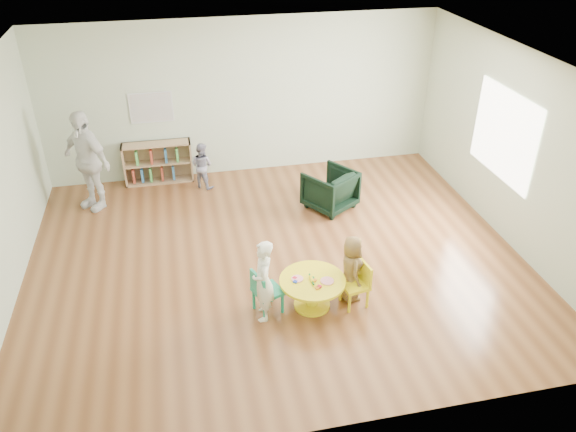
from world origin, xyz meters
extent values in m
plane|color=brown|center=(0.00, 0.00, 0.00)|extent=(7.00, 7.00, 0.00)
cube|color=white|center=(0.00, 0.00, 2.75)|extent=(7.00, 6.00, 0.10)
cube|color=#B0C3A6|center=(0.00, 3.00, 1.40)|extent=(7.00, 0.10, 2.80)
cube|color=#B0C3A6|center=(0.00, -3.00, 1.40)|extent=(7.00, 0.10, 2.80)
cube|color=#B0C3A6|center=(3.50, 0.00, 1.40)|extent=(0.10, 6.00, 2.80)
cube|color=white|center=(3.48, 0.30, 1.50)|extent=(0.02, 1.60, 1.30)
cylinder|color=yellow|center=(0.25, -1.13, 0.19)|extent=(0.15, 0.15, 0.38)
cylinder|color=yellow|center=(0.25, -1.13, 0.02)|extent=(0.46, 0.46, 0.04)
cylinder|color=yellow|center=(0.25, -1.13, 0.40)|extent=(0.84, 0.84, 0.04)
cylinder|color=pink|center=(0.06, -1.09, 0.43)|extent=(0.15, 0.15, 0.02)
cylinder|color=pink|center=(0.41, -1.21, 0.43)|extent=(0.17, 0.17, 0.02)
cylinder|color=yellow|center=(0.23, -1.15, 0.44)|extent=(0.05, 0.12, 0.04)
cylinder|color=#136C24|center=(0.23, -1.24, 0.44)|extent=(0.02, 0.05, 0.02)
cylinder|color=#136C24|center=(0.23, -1.07, 0.44)|extent=(0.02, 0.05, 0.02)
cube|color=red|center=(0.03, -1.07, 0.43)|extent=(0.07, 0.07, 0.02)
cube|color=orange|center=(0.26, -1.32, 0.43)|extent=(0.05, 0.06, 0.02)
cube|color=#1935BD|center=(0.02, -1.14, 0.43)|extent=(0.07, 0.07, 0.02)
cube|color=#136C24|center=(0.25, -1.12, 0.43)|extent=(0.06, 0.05, 0.02)
cube|color=red|center=(0.29, -1.30, 0.43)|extent=(0.07, 0.07, 0.02)
cube|color=orange|center=(0.26, -1.16, 0.43)|extent=(0.07, 0.06, 0.02)
cube|color=#1B956E|center=(-0.32, -1.10, 0.31)|extent=(0.42, 0.42, 0.04)
cube|color=#1B956E|center=(-0.45, -1.16, 0.47)|extent=(0.15, 0.32, 0.28)
cylinder|color=#1B956E|center=(-0.49, -1.03, 0.14)|extent=(0.04, 0.04, 0.28)
cylinder|color=#1B956E|center=(-0.39, -1.27, 0.14)|extent=(0.04, 0.04, 0.28)
cylinder|color=#1B956E|center=(-0.24, -0.93, 0.14)|extent=(0.04, 0.04, 0.28)
cylinder|color=#1B956E|center=(-0.15, -1.18, 0.14)|extent=(0.04, 0.04, 0.28)
cube|color=yellow|center=(0.78, -1.20, 0.30)|extent=(0.37, 0.37, 0.04)
cube|color=yellow|center=(0.92, -1.18, 0.46)|extent=(0.08, 0.32, 0.28)
cylinder|color=yellow|center=(0.93, -1.31, 0.14)|extent=(0.04, 0.04, 0.28)
cylinder|color=yellow|center=(0.89, -1.06, 0.14)|extent=(0.04, 0.04, 0.28)
cylinder|color=yellow|center=(0.68, -1.35, 0.14)|extent=(0.04, 0.04, 0.28)
cylinder|color=yellow|center=(0.63, -1.10, 0.14)|extent=(0.04, 0.04, 0.28)
cube|color=#A07E59|center=(-2.19, 2.83, 0.38)|extent=(0.03, 0.30, 0.75)
cube|color=#A07E59|center=(-1.01, 2.83, 0.38)|extent=(0.03, 0.30, 0.75)
cube|color=#A07E59|center=(-1.60, 2.83, 0.01)|extent=(1.20, 0.30, 0.03)
cube|color=#A07E59|center=(-1.60, 2.83, 0.73)|extent=(1.20, 0.30, 0.03)
cube|color=#A07E59|center=(-1.60, 2.83, 0.38)|extent=(1.14, 0.28, 0.03)
cube|color=#A07E59|center=(-1.60, 2.97, 0.38)|extent=(1.20, 0.02, 0.75)
cube|color=#B44430|center=(-2.05, 2.81, 0.18)|extent=(0.04, 0.18, 0.26)
cube|color=teal|center=(-1.90, 2.81, 0.18)|extent=(0.04, 0.18, 0.26)
cube|color=#56BB56|center=(-1.75, 2.81, 0.18)|extent=(0.04, 0.18, 0.26)
cube|color=#B44430|center=(-1.55, 2.81, 0.18)|extent=(0.04, 0.18, 0.26)
cube|color=teal|center=(-1.35, 2.81, 0.18)|extent=(0.04, 0.18, 0.26)
cube|color=#56BB56|center=(-1.95, 2.81, 0.53)|extent=(0.04, 0.18, 0.26)
cube|color=#B44430|center=(-1.70, 2.81, 0.53)|extent=(0.04, 0.18, 0.26)
cube|color=teal|center=(-1.45, 2.81, 0.53)|extent=(0.04, 0.18, 0.26)
cube|color=#56BB56|center=(-1.25, 2.81, 0.53)|extent=(0.04, 0.18, 0.26)
cube|color=silver|center=(-1.60, 2.98, 1.35)|extent=(0.74, 0.01, 0.54)
cube|color=#FF3540|center=(-1.60, 2.98, 1.35)|extent=(0.70, 0.00, 0.50)
imported|color=black|center=(1.15, 1.28, 0.33)|extent=(1.00, 1.01, 0.67)
imported|color=white|center=(-0.39, -1.20, 0.55)|extent=(0.31, 0.43, 1.09)
imported|color=gold|center=(0.77, -1.06, 0.46)|extent=(0.29, 0.45, 0.92)
imported|color=#1C1E48|center=(-0.85, 2.46, 0.42)|extent=(0.51, 0.50, 0.83)
imported|color=white|center=(-2.68, 2.14, 0.84)|extent=(0.99, 0.97, 1.68)
camera|label=1|loc=(-1.22, -6.55, 4.69)|focal=35.00mm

